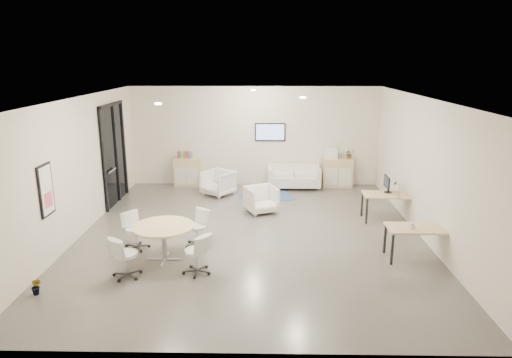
{
  "coord_description": "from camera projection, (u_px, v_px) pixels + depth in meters",
  "views": [
    {
      "loc": [
        0.32,
        -10.12,
        4.06
      ],
      "look_at": [
        0.12,
        0.4,
        1.26
      ],
      "focal_mm": 32.0,
      "sensor_mm": 36.0,
      "label": 1
    }
  ],
  "objects": [
    {
      "name": "desk_rear",
      "position": [
        389.0,
        197.0,
        11.66
      ],
      "size": [
        1.36,
        0.74,
        0.69
      ],
      "rotation": [
        0.0,
        0.0,
        -0.05
      ],
      "color": "#D3B37F",
      "rests_on": "room_shell"
    },
    {
      "name": "blue_rug",
      "position": [
        266.0,
        197.0,
        13.72
      ],
      "size": [
        1.76,
        1.45,
        0.01
      ],
      "primitive_type": "cube",
      "rotation": [
        0.0,
        0.0,
        0.33
      ],
      "color": "#2C4D88",
      "rests_on": "room_shell"
    },
    {
      "name": "plant_floor",
      "position": [
        37.0,
        291.0,
        8.07
      ],
      "size": [
        0.2,
        0.33,
        0.14
      ],
      "primitive_type": "imported",
      "rotation": [
        0.0,
        0.0,
        -0.08
      ],
      "color": "#3F7F3F",
      "rests_on": "room_shell"
    },
    {
      "name": "desk_front",
      "position": [
        420.0,
        231.0,
        9.37
      ],
      "size": [
        1.34,
        0.67,
        0.7
      ],
      "rotation": [
        0.0,
        0.0,
        0.0
      ],
      "color": "#D3B37F",
      "rests_on": "room_shell"
    },
    {
      "name": "monitor",
      "position": [
        387.0,
        184.0,
        11.73
      ],
      "size": [
        0.2,
        0.5,
        0.44
      ],
      "color": "black",
      "rests_on": "desk_rear"
    },
    {
      "name": "books",
      "position": [
        185.0,
        155.0,
        14.72
      ],
      "size": [
        0.48,
        0.14,
        0.22
      ],
      "color": "red",
      "rests_on": "sideboard_left"
    },
    {
      "name": "glass_door",
      "position": [
        114.0,
        151.0,
        12.93
      ],
      "size": [
        0.09,
        1.9,
        2.85
      ],
      "color": "black",
      "rests_on": "room_shell"
    },
    {
      "name": "artwork",
      "position": [
        46.0,
        190.0,
        8.95
      ],
      "size": [
        0.05,
        0.54,
        1.04
      ],
      "color": "black",
      "rests_on": "room_shell"
    },
    {
      "name": "armchair_right",
      "position": [
        261.0,
        198.0,
        12.31
      ],
      "size": [
        0.99,
        0.97,
        0.79
      ],
      "primitive_type": "imported",
      "rotation": [
        0.0,
        0.0,
        0.41
      ],
      "color": "silver",
      "rests_on": "room_shell"
    },
    {
      "name": "ceiling_spots",
      "position": [
        243.0,
        96.0,
        10.82
      ],
      "size": [
        3.14,
        4.14,
        0.03
      ],
      "color": "#FFEAC6",
      "rests_on": "room_shell"
    },
    {
      "name": "wall_tv",
      "position": [
        270.0,
        132.0,
        14.68
      ],
      "size": [
        0.98,
        0.06,
        0.58
      ],
      "color": "black",
      "rests_on": "room_shell"
    },
    {
      "name": "meeting_chairs",
      "position": [
        164.0,
        242.0,
        9.36
      ],
      "size": [
        2.3,
        2.3,
        0.82
      ],
      "color": "white",
      "rests_on": "room_shell"
    },
    {
      "name": "sideboard_left",
      "position": [
        187.0,
        172.0,
        14.86
      ],
      "size": [
        0.82,
        0.43,
        0.92
      ],
      "color": "#D3B37F",
      "rests_on": "room_shell"
    },
    {
      "name": "loveseat",
      "position": [
        294.0,
        178.0,
        14.65
      ],
      "size": [
        1.67,
        0.84,
        0.63
      ],
      "rotation": [
        0.0,
        0.0,
        0.0
      ],
      "color": "silver",
      "rests_on": "room_shell"
    },
    {
      "name": "sideboard_right",
      "position": [
        337.0,
        172.0,
        14.76
      ],
      "size": [
        0.95,
        0.46,
        0.95
      ],
      "color": "#D3B37F",
      "rests_on": "room_shell"
    },
    {
      "name": "room_shell",
      "position": [
        250.0,
        169.0,
        10.41
      ],
      "size": [
        9.6,
        10.6,
        4.8
      ],
      "color": "#5A5752",
      "rests_on": "ground"
    },
    {
      "name": "printer",
      "position": [
        331.0,
        154.0,
        14.6
      ],
      "size": [
        0.48,
        0.42,
        0.31
      ],
      "rotation": [
        0.0,
        0.0,
        -0.15
      ],
      "color": "white",
      "rests_on": "sideboard_right"
    },
    {
      "name": "plant_cabinet",
      "position": [
        349.0,
        155.0,
        14.58
      ],
      "size": [
        0.33,
        0.35,
        0.24
      ],
      "primitive_type": "imported",
      "rotation": [
        0.0,
        0.0,
        0.2
      ],
      "color": "#3F7F3F",
      "rests_on": "sideboard_right"
    },
    {
      "name": "cup",
      "position": [
        413.0,
        226.0,
        9.26
      ],
      "size": [
        0.13,
        0.11,
        0.11
      ],
      "primitive_type": "imported",
      "rotation": [
        0.0,
        0.0,
        0.22
      ],
      "color": "white",
      "rests_on": "desk_front"
    },
    {
      "name": "round_table",
      "position": [
        164.0,
        229.0,
        9.29
      ],
      "size": [
        1.25,
        1.25,
        0.76
      ],
      "color": "#D3B37F",
      "rests_on": "room_shell"
    },
    {
      "name": "armchair_left",
      "position": [
        218.0,
        182.0,
        13.87
      ],
      "size": [
        1.1,
        1.09,
        0.83
      ],
      "primitive_type": "imported",
      "rotation": [
        0.0,
        0.0,
        -0.65
      ],
      "color": "silver",
      "rests_on": "room_shell"
    }
  ]
}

